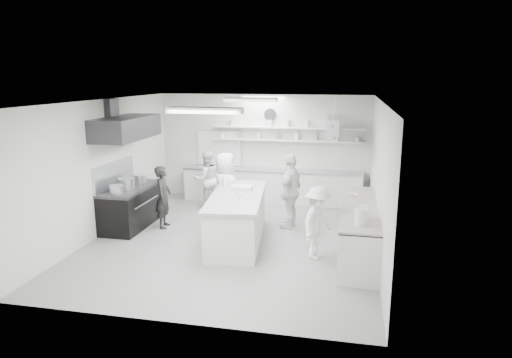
% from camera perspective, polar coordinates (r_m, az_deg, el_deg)
% --- Properties ---
extents(floor, '(6.00, 7.00, 0.02)m').
position_cam_1_polar(floor, '(10.05, -2.84, -7.65)').
color(floor, gray).
rests_on(floor, ground).
extents(ceiling, '(6.00, 7.00, 0.02)m').
position_cam_1_polar(ceiling, '(9.43, -3.05, 9.81)').
color(ceiling, white).
rests_on(ceiling, wall_back).
extents(wall_back, '(6.00, 0.04, 3.00)m').
position_cam_1_polar(wall_back, '(12.99, 0.93, 3.95)').
color(wall_back, '#BEBEBE').
rests_on(wall_back, floor).
extents(wall_front, '(6.00, 0.04, 3.00)m').
position_cam_1_polar(wall_front, '(6.41, -10.83, -5.61)').
color(wall_front, '#BEBEBE').
rests_on(wall_front, floor).
extents(wall_left, '(0.04, 7.00, 3.00)m').
position_cam_1_polar(wall_left, '(10.76, -18.60, 1.43)').
color(wall_left, '#BEBEBE').
rests_on(wall_left, floor).
extents(wall_right, '(0.04, 7.00, 3.00)m').
position_cam_1_polar(wall_right, '(9.35, 15.16, 0.00)').
color(wall_right, '#BEBEBE').
rests_on(wall_right, floor).
extents(stove, '(0.80, 1.80, 0.90)m').
position_cam_1_polar(stove, '(11.16, -15.42, -3.53)').
color(stove, black).
rests_on(stove, floor).
extents(exhaust_hood, '(0.85, 2.00, 0.50)m').
position_cam_1_polar(exhaust_hood, '(10.79, -16.01, 6.20)').
color(exhaust_hood, '#303034').
rests_on(exhaust_hood, wall_left).
extents(back_counter, '(5.00, 0.60, 0.92)m').
position_cam_1_polar(back_counter, '(12.85, 1.98, -0.88)').
color(back_counter, silver).
rests_on(back_counter, floor).
extents(shelf_lower, '(4.20, 0.26, 0.04)m').
position_cam_1_polar(shelf_lower, '(12.71, 3.94, 4.87)').
color(shelf_lower, silver).
rests_on(shelf_lower, wall_back).
extents(shelf_upper, '(4.20, 0.26, 0.04)m').
position_cam_1_polar(shelf_upper, '(12.67, 3.96, 6.44)').
color(shelf_upper, silver).
rests_on(shelf_upper, wall_back).
extents(pass_through_window, '(1.30, 0.04, 1.00)m').
position_cam_1_polar(pass_through_window, '(13.27, -4.62, 3.89)').
color(pass_through_window, black).
rests_on(pass_through_window, wall_back).
extents(wall_clock, '(0.32, 0.05, 0.32)m').
position_cam_1_polar(wall_clock, '(12.80, 1.80, 8.10)').
color(wall_clock, white).
rests_on(wall_clock, wall_back).
extents(right_counter, '(0.74, 3.30, 0.94)m').
position_cam_1_polar(right_counter, '(9.41, 12.73, -6.29)').
color(right_counter, silver).
rests_on(right_counter, floor).
extents(pot_rack, '(0.30, 1.60, 0.40)m').
position_cam_1_polar(pot_rack, '(11.58, 9.76, 6.68)').
color(pot_rack, '#B2B6BC').
rests_on(pot_rack, ceiling).
extents(light_fixture_front, '(1.30, 0.25, 0.10)m').
position_cam_1_polar(light_fixture_front, '(7.71, -6.45, 8.56)').
color(light_fixture_front, silver).
rests_on(light_fixture_front, ceiling).
extents(light_fixture_rear, '(1.30, 0.25, 0.10)m').
position_cam_1_polar(light_fixture_rear, '(11.18, -0.68, 9.94)').
color(light_fixture_rear, silver).
rests_on(light_fixture_rear, ceiling).
extents(prep_island, '(1.30, 2.78, 0.99)m').
position_cam_1_polar(prep_island, '(9.80, -2.39, -5.05)').
color(prep_island, silver).
rests_on(prep_island, floor).
extents(stove_pot, '(0.37, 0.37, 0.29)m').
position_cam_1_polar(stove_pot, '(10.89, -15.93, -0.66)').
color(stove_pot, '#B2B6BC').
rests_on(stove_pot, stove).
extents(cook_stove, '(0.43, 0.58, 1.47)m').
position_cam_1_polar(cook_stove, '(10.84, -11.56, -2.22)').
color(cook_stove, black).
rests_on(cook_stove, floor).
extents(cook_back, '(0.95, 0.92, 1.54)m').
position_cam_1_polar(cook_back, '(12.39, -6.23, 0.01)').
color(cook_back, white).
rests_on(cook_back, floor).
extents(cook_island_left, '(0.72, 0.95, 1.76)m').
position_cam_1_polar(cook_island_left, '(10.78, -3.84, -1.30)').
color(cook_island_left, white).
rests_on(cook_island_left, floor).
extents(cook_island_right, '(0.69, 1.11, 1.76)m').
position_cam_1_polar(cook_island_right, '(10.62, 4.35, -1.51)').
color(cook_island_right, white).
rests_on(cook_island_right, floor).
extents(cook_right, '(0.85, 1.07, 1.44)m').
position_cam_1_polar(cook_right, '(8.92, 7.75, -5.45)').
color(cook_right, white).
rests_on(cook_right, floor).
extents(bowl_island_a, '(0.30, 0.30, 0.06)m').
position_cam_1_polar(bowl_island_a, '(9.66, -1.76, -2.08)').
color(bowl_island_a, '#B2B6BC').
rests_on(bowl_island_a, prep_island).
extents(bowl_island_b, '(0.23, 0.23, 0.06)m').
position_cam_1_polar(bowl_island_b, '(9.38, -1.65, -2.51)').
color(bowl_island_b, silver).
rests_on(bowl_island_b, prep_island).
extents(bowl_right, '(0.29, 0.29, 0.06)m').
position_cam_1_polar(bowl_right, '(10.06, 11.94, -2.03)').
color(bowl_right, silver).
rests_on(bowl_right, right_counter).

